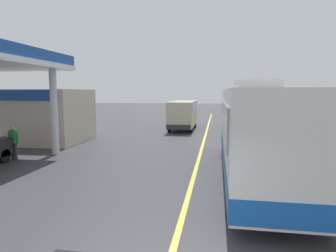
% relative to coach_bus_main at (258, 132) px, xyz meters
% --- Properties ---
extents(ground, '(120.00, 120.00, 0.00)m').
position_rel_coach_bus_main_xyz_m(ground, '(-2.37, 12.47, -1.72)').
color(ground, '#38383D').
extents(lane_divider_stripe, '(0.16, 50.00, 0.01)m').
position_rel_coach_bus_main_xyz_m(lane_divider_stripe, '(-2.37, 7.47, -1.72)').
color(lane_divider_stripe, '#D8CC4C').
rests_on(lane_divider_stripe, ground).
extents(coach_bus_main, '(2.60, 11.04, 3.69)m').
position_rel_coach_bus_main_xyz_m(coach_bus_main, '(0.00, 0.00, 0.00)').
color(coach_bus_main, white).
rests_on(coach_bus_main, ground).
extents(gas_station_roadside, '(9.10, 11.95, 5.10)m').
position_rel_coach_bus_main_xyz_m(gas_station_roadside, '(-13.53, 3.94, 0.91)').
color(gas_station_roadside, '#194799').
rests_on(gas_station_roadside, ground).
extents(minibus_opposing_lane, '(2.04, 6.13, 2.44)m').
position_rel_coach_bus_main_xyz_m(minibus_opposing_lane, '(-4.46, 13.82, -0.25)').
color(minibus_opposing_lane, '#BFB799').
rests_on(minibus_opposing_lane, ground).
extents(pedestrian_near_pump, '(0.55, 0.22, 1.66)m').
position_rel_coach_bus_main_xyz_m(pedestrian_near_pump, '(-11.09, 0.91, -0.79)').
color(pedestrian_near_pump, '#33333F').
rests_on(pedestrian_near_pump, ground).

